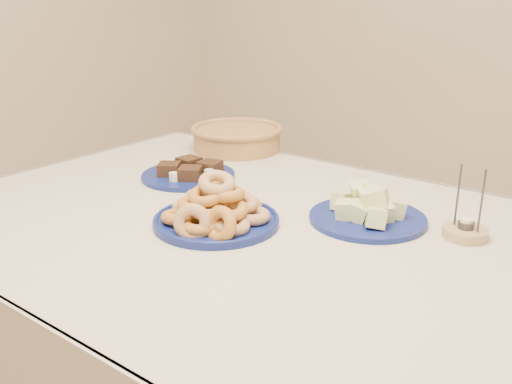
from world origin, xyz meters
The scene contains 6 objects.
dining_table centered at (0.00, 0.00, 0.64)m, with size 1.71×1.11×0.75m.
donut_platter centered at (-0.10, -0.07, 0.78)m, with size 0.37×0.37×0.13m.
melon_plate centered at (0.16, 0.17, 0.77)m, with size 0.33×0.33×0.10m.
brownie_plate centered at (-0.41, 0.16, 0.77)m, with size 0.33×0.33×0.05m.
wicker_basket centered at (-0.50, 0.49, 0.79)m, with size 0.32×0.32×0.08m.
candle_holder centered at (0.38, 0.22, 0.77)m, with size 0.12×0.12×0.16m.
Camera 1 is at (0.72, -0.98, 1.26)m, focal length 40.00 mm.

